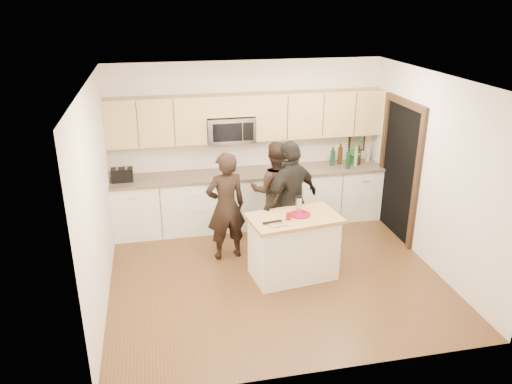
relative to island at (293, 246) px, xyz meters
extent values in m
plane|color=brown|center=(-0.24, 0.09, -0.45)|extent=(4.50, 4.50, 0.00)
cube|color=beige|center=(-0.24, 2.09, 0.90)|extent=(4.50, 0.02, 2.70)
cube|color=beige|center=(-0.24, -1.91, 0.90)|extent=(4.50, 0.02, 2.70)
cube|color=beige|center=(-2.49, 0.09, 0.90)|extent=(0.02, 4.00, 2.70)
cube|color=beige|center=(2.01, 0.09, 0.90)|extent=(0.02, 4.00, 2.70)
cube|color=white|center=(-0.24, 0.09, 2.25)|extent=(4.50, 4.00, 0.02)
cube|color=white|center=(-0.24, 1.78, 0.00)|extent=(4.50, 0.62, 0.90)
cube|color=#7A6351|center=(-0.24, 1.77, 0.47)|extent=(4.50, 0.66, 0.04)
cube|color=tan|center=(-1.72, 1.92, 1.37)|extent=(1.55, 0.33, 0.75)
cube|color=tan|center=(0.92, 1.92, 1.37)|extent=(2.17, 0.33, 0.75)
cube|color=tan|center=(-0.55, 1.92, 1.58)|extent=(0.78, 0.33, 0.33)
cube|color=silver|center=(-0.55, 1.89, 1.20)|extent=(0.76, 0.40, 0.40)
cube|color=black|center=(-0.63, 1.68, 1.20)|extent=(0.47, 0.01, 0.29)
cube|color=black|center=(-0.30, 1.68, 1.20)|extent=(0.17, 0.01, 0.29)
cube|color=black|center=(2.00, 0.99, 0.60)|extent=(0.02, 1.05, 2.10)
cube|color=black|center=(1.98, 0.41, 0.60)|extent=(0.06, 0.10, 2.10)
cube|color=black|center=(1.98, 1.56, 0.60)|extent=(0.06, 0.10, 2.10)
cube|color=black|center=(1.98, 0.99, 1.70)|extent=(0.06, 1.25, 0.10)
cube|color=black|center=(1.71, 2.07, 0.83)|extent=(0.30, 0.03, 0.38)
cube|color=tan|center=(1.71, 2.06, 0.83)|extent=(0.24, 0.00, 0.32)
cube|color=white|center=(-1.19, 1.46, 0.25)|extent=(0.34, 0.01, 0.48)
cube|color=white|center=(-1.19, 1.76, 0.48)|extent=(0.34, 0.60, 0.01)
cube|color=white|center=(0.00, 0.00, -0.03)|extent=(1.18, 0.79, 0.85)
cube|color=#B17D49|center=(0.00, 0.00, 0.42)|extent=(1.28, 0.86, 0.05)
cylinder|color=maroon|center=(0.09, 0.03, 0.45)|extent=(0.28, 0.28, 0.02)
cube|color=silver|center=(0.08, 0.09, 0.57)|extent=(0.07, 0.06, 0.21)
cube|color=black|center=(0.08, 0.09, 0.68)|extent=(0.08, 0.06, 0.02)
cylinder|color=maroon|center=(-0.10, -0.08, 0.50)|extent=(0.06, 0.06, 0.10)
cube|color=#B17D49|center=(-0.28, -0.19, 0.45)|extent=(0.26, 0.21, 0.02)
cube|color=black|center=(-0.34, -0.16, 0.47)|extent=(0.27, 0.07, 0.02)
cube|color=silver|center=(-0.31, -0.21, 0.47)|extent=(0.22, 0.05, 0.01)
cube|color=black|center=(-2.29, 1.76, 0.59)|extent=(0.33, 0.19, 0.21)
cube|color=silver|center=(-2.36, 1.76, 0.69)|extent=(0.03, 0.14, 0.00)
cube|color=silver|center=(-2.22, 1.76, 0.69)|extent=(0.03, 0.14, 0.00)
cylinder|color=#10321C|center=(1.19, 1.82, 0.65)|extent=(0.08, 0.08, 0.32)
cylinder|color=#3C200A|center=(1.34, 1.88, 0.66)|extent=(0.08, 0.08, 0.35)
cylinder|color=#A0997D|center=(1.56, 1.71, 0.66)|extent=(0.06, 0.06, 0.34)
cylinder|color=#3C200A|center=(1.64, 1.78, 0.65)|extent=(0.07, 0.07, 0.33)
cylinder|color=#A0997D|center=(1.86, 1.90, 0.65)|extent=(0.08, 0.08, 0.33)
cylinder|color=#10321C|center=(1.38, 1.60, 0.66)|extent=(0.07, 0.07, 0.35)
imported|color=#2A6A2E|center=(1.60, 1.81, 0.73)|extent=(0.35, 0.33, 0.50)
imported|color=black|center=(-0.82, 0.72, 0.36)|extent=(0.65, 0.49, 1.63)
imported|color=black|center=(0.03, 1.22, 0.34)|extent=(0.89, 0.76, 1.59)
imported|color=black|center=(0.10, 0.55, 0.44)|extent=(1.12, 0.93, 1.79)
camera|label=1|loc=(-1.73, -5.83, 3.21)|focal=35.00mm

